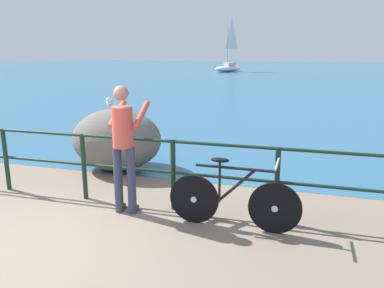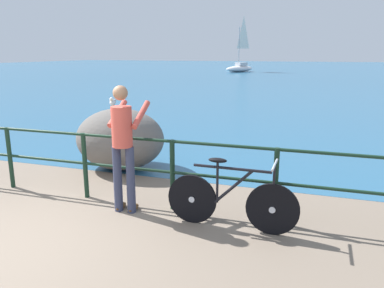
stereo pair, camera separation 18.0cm
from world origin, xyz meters
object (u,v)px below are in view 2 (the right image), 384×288
Objects in this scene: seagull at (113,102)px; sailboat at (240,66)px; bicycle at (231,200)px; breakwater_boulder_main at (120,139)px; person_at_railing at (123,143)px.

sailboat is at bearing 167.14° from seagull.
bicycle is 5.01× the size of seagull.
person_at_railing is at bearing -59.66° from breakwater_boulder_main.
seagull is at bearing 146.54° from bicycle.
sailboat reaches higher than breakwater_boulder_main.
person_at_railing is 5.25× the size of seagull.
seagull is (-2.68, 1.82, 0.92)m from bicycle.
sailboat is (-5.02, 37.05, 0.13)m from breakwater_boulder_main.
breakwater_boulder_main is (-1.06, 1.81, -0.41)m from person_at_railing.
seagull reaches higher than bicycle.
sailboat is at bearing 97.72° from breakwater_boulder_main.
person_at_railing reaches higher than seagull.
bicycle is at bearing 38.42° from sailboat.
person_at_railing is 1.03× the size of breakwater_boulder_main.
bicycle is 0.96× the size of person_at_railing.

